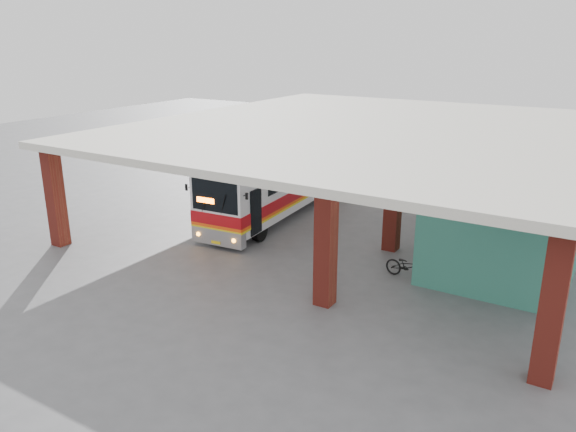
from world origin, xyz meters
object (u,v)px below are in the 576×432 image
(motorcycle, at_px, (408,267))
(red_chair, at_px, (446,232))
(coach_bus, at_px, (282,180))
(pedestrian, at_px, (325,261))

(motorcycle, bearing_deg, red_chair, 9.02)
(coach_bus, height_order, red_chair, coach_bus)
(pedestrian, bearing_deg, red_chair, -110.19)
(motorcycle, bearing_deg, coach_bus, 70.11)
(pedestrian, height_order, red_chair, pedestrian)
(coach_bus, xyz_separation_m, red_chair, (8.38, 0.50, -1.42))
(motorcycle, xyz_separation_m, red_chair, (-0.06, 5.03, -0.17))
(red_chair, bearing_deg, motorcycle, -89.49)
(pedestrian, relative_size, red_chair, 2.41)
(motorcycle, relative_size, pedestrian, 1.09)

